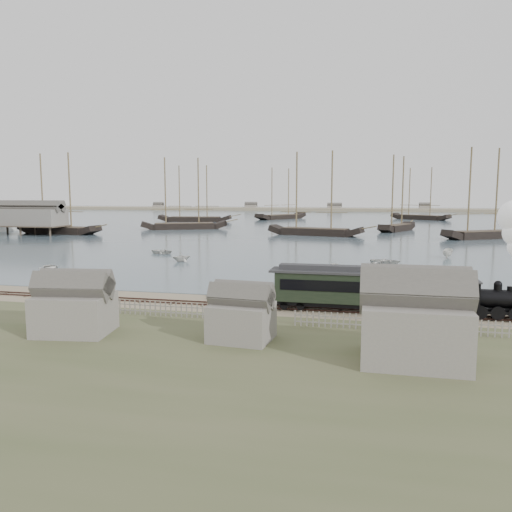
# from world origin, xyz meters

# --- Properties ---
(ground) EXTENTS (600.00, 600.00, 0.00)m
(ground) POSITION_xyz_m (0.00, 0.00, 0.00)
(ground) COLOR tan
(ground) RESTS_ON ground
(harbor_water) EXTENTS (600.00, 336.00, 0.06)m
(harbor_water) POSITION_xyz_m (0.00, 170.00, 0.03)
(harbor_water) COLOR #465965
(harbor_water) RESTS_ON ground
(rail_track) EXTENTS (120.00, 1.80, 0.16)m
(rail_track) POSITION_xyz_m (0.00, -2.00, 0.04)
(rail_track) COLOR #3B2520
(rail_track) RESTS_ON ground
(picket_fence_west) EXTENTS (19.00, 0.10, 1.20)m
(picket_fence_west) POSITION_xyz_m (-6.50, -7.00, 0.00)
(picket_fence_west) COLOR gray
(picket_fence_west) RESTS_ON ground
(picket_fence_east) EXTENTS (15.00, 0.10, 1.20)m
(picket_fence_east) POSITION_xyz_m (12.50, -7.50, 0.00)
(picket_fence_east) COLOR gray
(picket_fence_east) RESTS_ON ground
(shed_left) EXTENTS (5.00, 4.00, 4.10)m
(shed_left) POSITION_xyz_m (-10.00, -13.00, 0.00)
(shed_left) COLOR gray
(shed_left) RESTS_ON ground
(shed_mid) EXTENTS (4.00, 3.50, 3.60)m
(shed_mid) POSITION_xyz_m (2.00, -12.00, 0.00)
(shed_mid) COLOR gray
(shed_mid) RESTS_ON ground
(shed_right) EXTENTS (6.00, 5.00, 5.10)m
(shed_right) POSITION_xyz_m (13.00, -14.00, 0.00)
(shed_right) COLOR gray
(shed_right) RESTS_ON ground
(far_spit) EXTENTS (500.00, 20.00, 1.80)m
(far_spit) POSITION_xyz_m (0.00, 250.00, 0.00)
(far_spit) COLOR tan
(far_spit) RESTS_ON ground
(locomotive) EXTENTS (7.28, 2.72, 9.08)m
(locomotive) POSITION_xyz_m (21.20, -2.00, 4.19)
(locomotive) COLOR black
(locomotive) RESTS_ON ground
(passenger_coach) EXTENTS (13.92, 2.68, 3.38)m
(passenger_coach) POSITION_xyz_m (9.06, -2.00, 2.14)
(passenger_coach) COLOR black
(passenger_coach) RESTS_ON ground
(beached_dinghy) EXTENTS (4.93, 5.23, 0.88)m
(beached_dinghy) POSITION_xyz_m (-2.50, 0.40, 0.44)
(beached_dinghy) COLOR silver
(beached_dinghy) RESTS_ON ground
(rowboat_0) EXTENTS (4.15, 4.31, 0.73)m
(rowboat_0) POSITION_xyz_m (-29.96, 12.53, 0.42)
(rowboat_0) COLOR silver
(rowboat_0) RESTS_ON harbor_water
(rowboat_1) EXTENTS (3.66, 3.66, 1.46)m
(rowboat_1) POSITION_xyz_m (-16.39, 23.99, 0.79)
(rowboat_1) COLOR silver
(rowboat_1) RESTS_ON harbor_water
(rowboat_2) EXTENTS (3.64, 1.58, 1.37)m
(rowboat_2) POSITION_xyz_m (6.09, 16.01, 0.75)
(rowboat_2) COLOR silver
(rowboat_2) RESTS_ON harbor_water
(rowboat_3) EXTENTS (3.62, 4.57, 0.85)m
(rowboat_3) POSITION_xyz_m (12.57, 27.92, 0.49)
(rowboat_3) COLOR silver
(rowboat_3) RESTS_ON harbor_water
(rowboat_5) EXTENTS (3.88, 2.24, 1.41)m
(rowboat_5) POSITION_xyz_m (22.11, 37.01, 0.76)
(rowboat_5) COLOR silver
(rowboat_5) RESTS_ON harbor_water
(rowboat_6) EXTENTS (3.77, 4.55, 0.82)m
(rowboat_6) POSITION_xyz_m (-23.45, 32.52, 0.47)
(rowboat_6) COLOR silver
(rowboat_6) RESTS_ON harbor_water
(schooner_0) EXTENTS (23.76, 9.14, 20.00)m
(schooner_0) POSITION_xyz_m (-65.35, 66.19, 10.06)
(schooner_0) COLOR black
(schooner_0) RESTS_ON harbor_water
(schooner_1) EXTENTS (23.91, 15.04, 20.00)m
(schooner_1) POSITION_xyz_m (-40.59, 88.13, 10.06)
(schooner_1) COLOR black
(schooner_1) RESTS_ON harbor_water
(schooner_2) EXTENTS (23.34, 10.15, 20.00)m
(schooner_2) POSITION_xyz_m (-2.40, 74.96, 10.06)
(schooner_2) COLOR black
(schooner_2) RESTS_ON harbor_water
(schooner_3) EXTENTS (11.02, 17.35, 20.00)m
(schooner_3) POSITION_xyz_m (17.38, 93.65, 10.06)
(schooner_3) COLOR black
(schooner_3) RESTS_ON harbor_water
(schooner_4) EXTENTS (19.08, 14.44, 20.00)m
(schooner_4) POSITION_xyz_m (34.62, 74.33, 10.06)
(schooner_4) COLOR black
(schooner_4) RESTS_ON harbor_water
(schooner_6) EXTENTS (26.35, 8.85, 20.00)m
(schooner_6) POSITION_xyz_m (-50.72, 124.96, 10.06)
(schooner_6) COLOR black
(schooner_6) RESTS_ON harbor_water
(schooner_7) EXTENTS (18.26, 24.04, 20.00)m
(schooner_7) POSITION_xyz_m (-23.87, 149.92, 10.06)
(schooner_7) COLOR black
(schooner_7) RESTS_ON harbor_water
(schooner_8) EXTENTS (22.23, 17.56, 20.00)m
(schooner_8) POSITION_xyz_m (29.06, 157.33, 10.06)
(schooner_8) COLOR black
(schooner_8) RESTS_ON harbor_water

